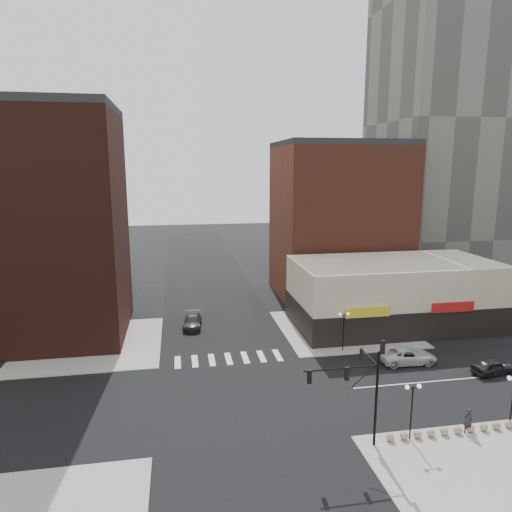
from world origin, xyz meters
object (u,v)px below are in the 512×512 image
object	(u,v)px
white_suv	(408,356)
dark_sedan_north	(192,321)
street_lamp_se_a	(412,398)
street_lamp_ne	(344,322)
dark_sedan_east	(493,367)
pedestrian	(468,421)
traffic_signal	(362,379)

from	to	relation	value
white_suv	dark_sedan_north	xyz separation A→B (m)	(-20.64, 14.12, -0.02)
street_lamp_se_a	street_lamp_ne	size ratio (longest dim) A/B	1.00
street_lamp_ne	dark_sedan_east	world-z (taller)	street_lamp_ne
street_lamp_se_a	white_suv	distance (m)	13.88
street_lamp_ne	dark_sedan_north	xyz separation A→B (m)	(-15.34, 10.23, -2.54)
street_lamp_se_a	pedestrian	size ratio (longest dim) A/B	2.20
white_suv	street_lamp_ne	bearing A→B (deg)	56.15
street_lamp_se_a	pedestrian	world-z (taller)	street_lamp_se_a
traffic_signal	dark_sedan_north	size ratio (longest dim) A/B	1.50
dark_sedan_east	pedestrian	distance (m)	11.99
street_lamp_se_a	street_lamp_ne	world-z (taller)	same
traffic_signal	dark_sedan_north	world-z (taller)	traffic_signal
white_suv	dark_sedan_north	size ratio (longest dim) A/B	1.07
street_lamp_ne	dark_sedan_north	bearing A→B (deg)	146.28
street_lamp_ne	white_suv	bearing A→B (deg)	-36.26
street_lamp_se_a	white_suv	world-z (taller)	street_lamp_se_a
dark_sedan_east	pedestrian	bearing A→B (deg)	127.36
dark_sedan_east	dark_sedan_north	xyz separation A→B (m)	(-27.33, 17.78, 0.04)
dark_sedan_east	street_lamp_se_a	bearing A→B (deg)	115.55
traffic_signal	street_lamp_ne	xyz separation A→B (m)	(4.76, 15.83, -1.67)
street_lamp_se_a	white_suv	size ratio (longest dim) A/B	0.75
street_lamp_se_a	street_lamp_ne	xyz separation A→B (m)	(1.00, 16.00, 0.00)
dark_sedan_east	dark_sedan_north	distance (m)	32.60
traffic_signal	street_lamp_ne	world-z (taller)	traffic_signal
street_lamp_ne	white_suv	size ratio (longest dim) A/B	0.75
traffic_signal	white_suv	world-z (taller)	traffic_signal
street_lamp_se_a	dark_sedan_east	world-z (taller)	street_lamp_se_a
traffic_signal	street_lamp_ne	distance (m)	16.62
traffic_signal	white_suv	size ratio (longest dim) A/B	1.39
dark_sedan_east	traffic_signal	bearing A→B (deg)	108.81
pedestrian	dark_sedan_north	bearing A→B (deg)	-51.87
street_lamp_se_a	dark_sedan_north	bearing A→B (deg)	118.65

